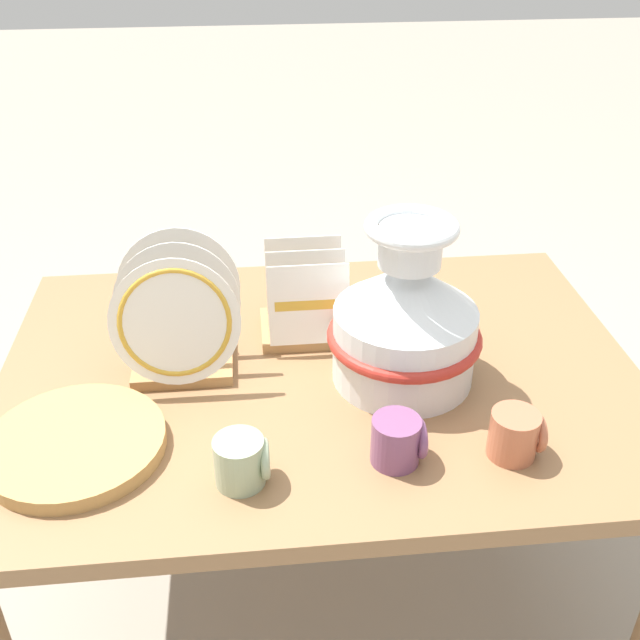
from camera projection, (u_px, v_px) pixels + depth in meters
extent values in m
plane|color=gray|center=(320.00, 581.00, 1.78)|extent=(14.00, 14.00, 0.00)
cube|color=olive|center=(320.00, 375.00, 1.46)|extent=(1.23, 0.88, 0.03)
cylinder|color=olive|center=(84.00, 399.00, 1.90)|extent=(0.06, 0.06, 0.59)
cylinder|color=olive|center=(515.00, 372.00, 2.00)|extent=(0.06, 0.06, 0.59)
cylinder|color=silver|center=(404.00, 344.00, 1.39)|extent=(0.26, 0.26, 0.15)
cone|color=silver|center=(408.00, 288.00, 1.33)|extent=(0.26, 0.26, 0.09)
cylinder|color=silver|center=(410.00, 246.00, 1.28)|extent=(0.11, 0.11, 0.07)
torus|color=silver|center=(412.00, 227.00, 1.27)|extent=(0.16, 0.16, 0.02)
torus|color=#B72D23|center=(404.00, 336.00, 1.38)|extent=(0.29, 0.29, 0.02)
cube|color=tan|center=(184.00, 362.00, 1.45)|extent=(0.19, 0.15, 0.02)
cylinder|color=tan|center=(149.00, 331.00, 1.47)|extent=(0.01, 0.01, 0.06)
cylinder|color=tan|center=(217.00, 328.00, 1.48)|extent=(0.01, 0.01, 0.06)
cylinder|color=white|center=(175.00, 323.00, 1.33)|extent=(0.23, 0.07, 0.23)
torus|color=gold|center=(175.00, 323.00, 1.32)|extent=(0.20, 0.06, 0.20)
cylinder|color=white|center=(177.00, 305.00, 1.38)|extent=(0.23, 0.07, 0.23)
cylinder|color=white|center=(179.00, 288.00, 1.43)|extent=(0.23, 0.07, 0.23)
cube|color=tan|center=(307.00, 328.00, 1.55)|extent=(0.19, 0.15, 0.02)
cylinder|color=tan|center=(273.00, 299.00, 1.58)|extent=(0.01, 0.01, 0.06)
cylinder|color=tan|center=(335.00, 296.00, 1.59)|extent=(0.01, 0.01, 0.06)
cube|color=white|center=(309.00, 305.00, 1.45)|extent=(0.16, 0.05, 0.16)
cube|color=white|center=(306.00, 289.00, 1.51)|extent=(0.16, 0.05, 0.16)
cube|color=white|center=(304.00, 274.00, 1.56)|extent=(0.16, 0.05, 0.16)
cube|color=gold|center=(309.00, 305.00, 1.45)|extent=(0.13, 0.01, 0.02)
cylinder|color=tan|center=(76.00, 448.00, 1.25)|extent=(0.30, 0.30, 0.01)
cylinder|color=tan|center=(75.00, 444.00, 1.24)|extent=(0.30, 0.30, 0.01)
cylinder|color=tan|center=(74.00, 440.00, 1.24)|extent=(0.30, 0.30, 0.01)
cylinder|color=#7A4770|center=(396.00, 441.00, 1.21)|extent=(0.08, 0.08, 0.08)
torus|color=#7A4770|center=(420.00, 438.00, 1.21)|extent=(0.01, 0.07, 0.07)
cylinder|color=#9EB28E|center=(239.00, 461.00, 1.17)|extent=(0.08, 0.08, 0.08)
torus|color=#9EB28E|center=(265.00, 459.00, 1.17)|extent=(0.01, 0.07, 0.07)
cylinder|color=#B76647|center=(513.00, 435.00, 1.22)|extent=(0.08, 0.08, 0.08)
torus|color=#B76647|center=(537.00, 432.00, 1.22)|extent=(0.01, 0.07, 0.07)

